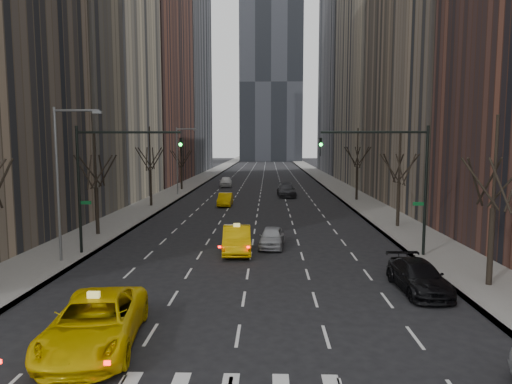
# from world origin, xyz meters

# --- Properties ---
(ground) EXTENTS (400.00, 400.00, 0.00)m
(ground) POSITION_xyz_m (0.00, 0.00, 0.00)
(ground) COLOR black
(ground) RESTS_ON ground
(sidewalk_left) EXTENTS (4.50, 320.00, 0.15)m
(sidewalk_left) POSITION_xyz_m (-12.25, 70.00, 0.07)
(sidewalk_left) COLOR slate
(sidewalk_left) RESTS_ON ground
(sidewalk_right) EXTENTS (4.50, 320.00, 0.15)m
(sidewalk_right) POSITION_xyz_m (12.25, 70.00, 0.07)
(sidewalk_right) COLOR slate
(sidewalk_right) RESTS_ON ground
(bld_left_far) EXTENTS (14.00, 28.00, 44.00)m
(bld_left_far) POSITION_xyz_m (-21.50, 66.00, 22.00)
(bld_left_far) COLOR brown
(bld_left_far) RESTS_ON ground
(bld_left_deep) EXTENTS (14.00, 30.00, 60.00)m
(bld_left_deep) POSITION_xyz_m (-21.50, 96.00, 30.00)
(bld_left_deep) COLOR slate
(bld_left_deep) RESTS_ON ground
(bld_right_far) EXTENTS (14.00, 28.00, 50.00)m
(bld_right_far) POSITION_xyz_m (21.50, 64.00, 25.00)
(bld_right_far) COLOR tan
(bld_right_far) RESTS_ON ground
(bld_right_deep) EXTENTS (14.00, 30.00, 58.00)m
(bld_right_deep) POSITION_xyz_m (21.50, 95.00, 29.00)
(bld_right_deep) COLOR slate
(bld_right_deep) RESTS_ON ground
(tower_far) EXTENTS (24.00, 24.00, 120.00)m
(tower_far) POSITION_xyz_m (2.00, 170.00, 60.00)
(tower_far) COLOR black
(tower_far) RESTS_ON ground
(tree_lw_b) EXTENTS (3.36, 3.50, 7.82)m
(tree_lw_b) POSITION_xyz_m (-12.00, 18.00, 3.72)
(tree_lw_b) COLOR black
(tree_lw_b) RESTS_ON ground
(tree_lw_c) EXTENTS (3.36, 3.50, 8.74)m
(tree_lw_c) POSITION_xyz_m (-12.00, 34.00, 4.04)
(tree_lw_c) COLOR black
(tree_lw_c) RESTS_ON ground
(tree_lw_d) EXTENTS (3.36, 3.50, 7.36)m
(tree_lw_d) POSITION_xyz_m (-12.00, 52.00, 3.56)
(tree_lw_d) COLOR black
(tree_lw_d) RESTS_ON ground
(tree_rw_a) EXTENTS (3.36, 3.50, 8.28)m
(tree_rw_a) POSITION_xyz_m (12.00, 6.00, 3.88)
(tree_rw_a) COLOR black
(tree_rw_a) RESTS_ON ground
(tree_rw_b) EXTENTS (3.36, 3.50, 7.82)m
(tree_rw_b) POSITION_xyz_m (12.00, 22.00, 3.72)
(tree_rw_b) COLOR black
(tree_rw_b) RESTS_ON ground
(tree_rw_c) EXTENTS (3.36, 3.50, 8.74)m
(tree_rw_c) POSITION_xyz_m (12.00, 40.00, 4.04)
(tree_rw_c) COLOR black
(tree_rw_c) RESTS_ON ground
(traffic_mast_left) EXTENTS (6.69, 0.39, 8.00)m
(traffic_mast_left) POSITION_xyz_m (-9.11, 12.00, 5.49)
(traffic_mast_left) COLOR black
(traffic_mast_left) RESTS_ON ground
(traffic_mast_right) EXTENTS (6.69, 0.39, 8.00)m
(traffic_mast_right) POSITION_xyz_m (9.11, 12.00, 5.49)
(traffic_mast_right) COLOR black
(traffic_mast_right) RESTS_ON ground
(streetlight_near) EXTENTS (2.83, 0.22, 9.00)m
(streetlight_near) POSITION_xyz_m (-10.84, 10.00, 5.62)
(streetlight_near) COLOR slate
(streetlight_near) RESTS_ON ground
(streetlight_far) EXTENTS (2.83, 0.22, 9.00)m
(streetlight_far) POSITION_xyz_m (-10.84, 45.00, 5.62)
(streetlight_far) COLOR slate
(streetlight_far) RESTS_ON ground
(taxi_suv) EXTENTS (3.64, 6.60, 1.75)m
(taxi_suv) POSITION_xyz_m (-4.92, -1.03, 0.87)
(taxi_suv) COLOR yellow
(taxi_suv) RESTS_ON ground
(taxi_sedan) EXTENTS (2.11, 5.21, 1.68)m
(taxi_sedan) POSITION_xyz_m (-0.94, 12.96, 0.84)
(taxi_sedan) COLOR #E2AB04
(taxi_sedan) RESTS_ON ground
(silver_sedan_ahead) EXTENTS (1.95, 4.14, 1.37)m
(silver_sedan_ahead) POSITION_xyz_m (1.35, 14.53, 0.68)
(silver_sedan_ahead) COLOR #9FA1A6
(silver_sedan_ahead) RESTS_ON ground
(parked_suv_black) EXTENTS (2.24, 5.03, 1.43)m
(parked_suv_black) POSITION_xyz_m (8.32, 5.32, 0.72)
(parked_suv_black) COLOR black
(parked_suv_black) RESTS_ON ground
(far_taxi) EXTENTS (1.52, 4.36, 1.44)m
(far_taxi) POSITION_xyz_m (-3.77, 34.97, 0.72)
(far_taxi) COLOR #DAA504
(far_taxi) RESTS_ON ground
(far_suv_grey) EXTENTS (2.58, 5.79, 1.65)m
(far_suv_grey) POSITION_xyz_m (3.49, 44.22, 0.82)
(far_suv_grey) COLOR #2D2E32
(far_suv_grey) RESTS_ON ground
(far_car_white) EXTENTS (2.31, 4.97, 1.65)m
(far_car_white) POSITION_xyz_m (-5.82, 57.70, 0.82)
(far_car_white) COLOR white
(far_car_white) RESTS_ON ground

